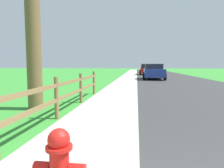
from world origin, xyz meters
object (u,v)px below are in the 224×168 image
(fire_hydrant, at_px, (59,167))
(parked_suv_blue, at_px, (154,71))
(parked_car_silver, at_px, (145,68))
(parked_car_red, at_px, (147,69))
(parked_car_white, at_px, (147,68))

(fire_hydrant, relative_size, parked_suv_blue, 0.17)
(parked_suv_blue, distance_m, parked_car_silver, 29.98)
(parked_car_red, relative_size, parked_car_silver, 0.93)
(parked_car_silver, bearing_deg, parked_car_white, -89.99)
(parked_suv_blue, relative_size, parked_car_silver, 0.92)
(fire_hydrant, bearing_deg, parked_car_silver, 86.71)
(parked_suv_blue, distance_m, parked_car_white, 19.32)
(parked_car_white, bearing_deg, fire_hydrant, -94.22)
(parked_car_red, bearing_deg, fire_hydrant, -94.58)
(parked_car_white, bearing_deg, parked_suv_blue, -91.10)
(fire_hydrant, bearing_deg, parked_suv_blue, 82.54)
(parked_car_white, xyz_separation_m, parked_car_silver, (-0.00, 10.66, -0.04))
(parked_car_red, distance_m, parked_car_white, 9.63)
(parked_car_white, relative_size, parked_car_silver, 1.01)
(parked_car_red, xyz_separation_m, parked_car_silver, (0.53, 20.28, -0.02))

